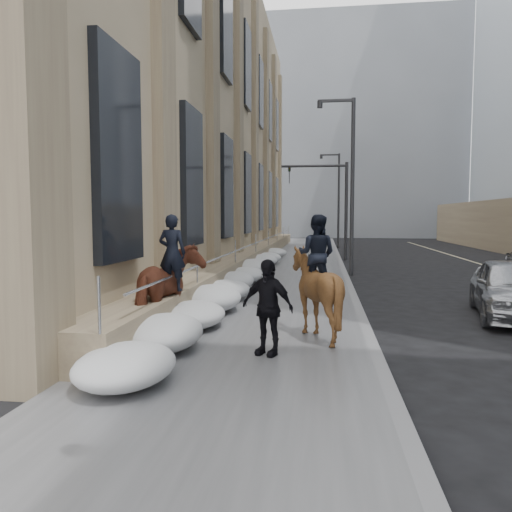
{
  "coord_description": "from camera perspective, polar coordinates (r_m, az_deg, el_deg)",
  "views": [
    {
      "loc": [
        1.59,
        -9.17,
        2.71
      ],
      "look_at": [
        -0.09,
        3.36,
        1.7
      ],
      "focal_mm": 35.0,
      "sensor_mm": 36.0,
      "label": 1
    }
  ],
  "objects": [
    {
      "name": "limestone_building",
      "position": [
        30.56,
        -5.7,
        16.23
      ],
      "size": [
        6.1,
        44.0,
        18.0
      ],
      "color": "#8E7E5D",
      "rests_on": "ground"
    },
    {
      "name": "streetlight_far",
      "position": [
        43.23,
        9.22,
        6.98
      ],
      "size": [
        1.71,
        0.24,
        8.0
      ],
      "color": "#2D2D30",
      "rests_on": "ground"
    },
    {
      "name": "snow_bank",
      "position": [
        17.68,
        -2.24,
        -2.72
      ],
      "size": [
        1.7,
        18.1,
        0.76
      ],
      "color": "#B8BABF",
      "rests_on": "sidewalk"
    },
    {
      "name": "sidewalk",
      "position": [
        19.42,
        2.87,
        -3.29
      ],
      "size": [
        5.0,
        80.0,
        0.12
      ],
      "primitive_type": "cube",
      "color": "#4E4E51",
      "rests_on": "ground"
    },
    {
      "name": "pedestrian",
      "position": [
        9.35,
        1.29,
        -5.85
      ],
      "size": [
        1.14,
        0.81,
        1.8
      ],
      "primitive_type": "imported",
      "rotation": [
        0.0,
        0.0,
        -0.4
      ],
      "color": "black",
      "rests_on": "sidewalk"
    },
    {
      "name": "ground",
      "position": [
        9.69,
        -2.16,
        -11.67
      ],
      "size": [
        140.0,
        140.0,
        0.0
      ],
      "primitive_type": "plane",
      "color": "black",
      "rests_on": "ground"
    },
    {
      "name": "curb",
      "position": [
        19.38,
        10.63,
        -3.38
      ],
      "size": [
        0.24,
        80.0,
        0.12
      ],
      "primitive_type": "cube",
      "color": "slate",
      "rests_on": "ground"
    },
    {
      "name": "mounted_horse_right",
      "position": [
        10.8,
        6.77,
        -3.46
      ],
      "size": [
        1.96,
        2.1,
        2.63
      ],
      "rotation": [
        0.0,
        0.0,
        2.88
      ],
      "color": "#3F2612",
      "rests_on": "sidewalk"
    },
    {
      "name": "mounted_horse_left",
      "position": [
        11.31,
        -9.83,
        -3.37
      ],
      "size": [
        1.23,
        2.38,
        2.64
      ],
      "rotation": [
        0.0,
        0.0,
        3.06
      ],
      "color": "#532719",
      "rests_on": "sidewalk"
    },
    {
      "name": "streetlight_mid",
      "position": [
        23.28,
        10.57,
        9.09
      ],
      "size": [
        1.71,
        0.24,
        8.0
      ],
      "color": "#2D2D30",
      "rests_on": "ground"
    },
    {
      "name": "traffic_signal",
      "position": [
        31.2,
        8.58,
        6.88
      ],
      "size": [
        4.1,
        0.22,
        6.0
      ],
      "color": "#2D2D30",
      "rests_on": "ground"
    },
    {
      "name": "bg_building_mid",
      "position": [
        70.13,
        9.79,
        13.76
      ],
      "size": [
        30.0,
        12.0,
        28.0
      ],
      "primitive_type": "cube",
      "color": "slate",
      "rests_on": "ground"
    },
    {
      "name": "bg_building_far",
      "position": [
        81.85,
        2.32,
        9.66
      ],
      "size": [
        24.0,
        12.0,
        20.0
      ],
      "primitive_type": "cube",
      "color": "gray",
      "rests_on": "ground"
    }
  ]
}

